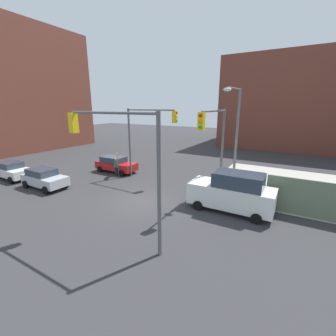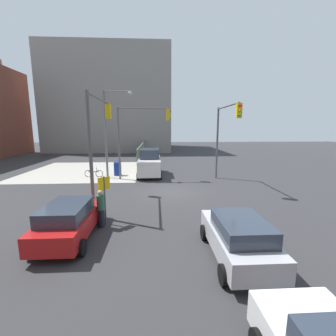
# 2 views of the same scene
# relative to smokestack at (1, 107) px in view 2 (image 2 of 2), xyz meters

# --- Properties ---
(ground_plane) EXTENTS (120.00, 120.00, 0.00)m
(ground_plane) POSITION_rel_smokestack_xyz_m (-28.93, -30.00, -8.47)
(ground_plane) COLOR #333335
(sidewalk_corner) EXTENTS (12.00, 12.00, 0.01)m
(sidewalk_corner) POSITION_rel_smokestack_xyz_m (-19.93, -21.00, -8.46)
(sidewalk_corner) COLOR #ADA89E
(sidewalk_corner) RESTS_ON ground
(construction_fence) EXTENTS (17.91, 0.12, 2.40)m
(construction_fence) POSITION_rel_smokestack_xyz_m (-11.97, -26.80, -7.27)
(construction_fence) COLOR #607056
(construction_fence) RESTS_ON ground
(building_loft_east) EXTENTS (20.00, 24.00, 19.83)m
(building_loft_east) POSITION_rel_smokestack_xyz_m (7.07, -19.70, 1.45)
(building_loft_east) COLOR gray
(building_loft_east) RESTS_ON ground
(smokestack) EXTENTS (1.80, 1.80, 16.94)m
(smokestack) POSITION_rel_smokestack_xyz_m (0.00, 0.00, 0.00)
(smokestack) COLOR brown
(smokestack) RESTS_ON ground
(traffic_signal_nw_corner) EXTENTS (5.23, 0.36, 6.50)m
(traffic_signal_nw_corner) POSITION_rel_smokestack_xyz_m (-31.44, -25.50, -3.85)
(traffic_signal_nw_corner) COLOR #59595B
(traffic_signal_nw_corner) RESTS_ON ground
(traffic_signal_se_corner) EXTENTS (5.47, 0.36, 6.50)m
(traffic_signal_se_corner) POSITION_rel_smokestack_xyz_m (-26.51, -34.50, -3.84)
(traffic_signal_se_corner) COLOR #59595B
(traffic_signal_se_corner) RESTS_ON ground
(traffic_signal_ne_corner) EXTENTS (0.36, 4.81, 6.50)m
(traffic_signal_ne_corner) POSITION_rel_smokestack_xyz_m (-24.43, -27.31, -3.88)
(traffic_signal_ne_corner) COLOR #59595B
(traffic_signal_ne_corner) RESTS_ON ground
(street_lamp_corner) EXTENTS (0.68, 2.66, 8.00)m
(street_lamp_corner) POSITION_rel_smokestack_xyz_m (-23.77, -24.57, -3.77)
(street_lamp_corner) COLOR slate
(street_lamp_corner) RESTS_ON ground
(warning_sign_two_way) EXTENTS (0.48, 0.48, 2.40)m
(warning_sign_two_way) POSITION_rel_smokestack_xyz_m (-34.33, -26.31, -6.83)
(warning_sign_two_way) COLOR #4C4C4C
(warning_sign_two_way) RESTS_ON ground
(mailbox_blue) EXTENTS (0.56, 0.64, 1.43)m
(mailbox_blue) POSITION_rel_smokestack_xyz_m (-22.73, -25.00, -7.71)
(mailbox_blue) COLOR navy
(mailbox_blue) RESTS_ON ground
(sedan_silver) EXTENTS (4.11, 2.02, 1.62)m
(sedan_silver) POSITION_rel_smokestack_xyz_m (-37.66, -31.73, -7.63)
(sedan_silver) COLOR #B7BABF
(sedan_silver) RESTS_ON ground
(hatchback_red) EXTENTS (4.41, 2.02, 1.62)m
(hatchback_red) POSITION_rel_smokestack_xyz_m (-35.74, -25.13, -7.62)
(hatchback_red) COLOR #B21919
(hatchback_red) RESTS_ON ground
(van_white_delivery) EXTENTS (5.40, 2.32, 2.62)m
(van_white_delivery) POSITION_rel_smokestack_xyz_m (-22.78, -28.20, -7.19)
(van_white_delivery) COLOR white
(van_white_delivery) RESTS_ON ground
(pedestrian_crossing) EXTENTS (0.36, 0.36, 1.83)m
(pedestrian_crossing) POSITION_rel_smokestack_xyz_m (-34.73, -26.20, -7.51)
(pedestrian_crossing) COLOR #2D664C
(pedestrian_crossing) RESTS_ON ground
(bicycle_leaning_on_fence) EXTENTS (0.05, 1.75, 0.97)m
(bicycle_leaning_on_fence) POSITION_rel_smokestack_xyz_m (-23.33, -22.80, -8.12)
(bicycle_leaning_on_fence) COLOR black
(bicycle_leaning_on_fence) RESTS_ON ground
(bicycle_at_crosswalk) EXTENTS (1.75, 0.05, 0.97)m
(bicycle_at_crosswalk) POSITION_rel_smokestack_xyz_m (-35.73, -24.00, -8.12)
(bicycle_at_crosswalk) COLOR black
(bicycle_at_crosswalk) RESTS_ON ground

